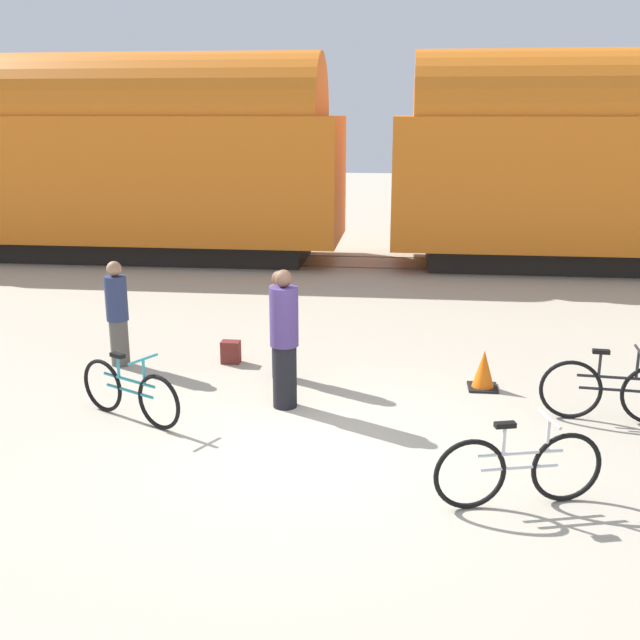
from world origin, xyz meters
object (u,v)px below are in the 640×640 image
object	(u,v)px
freight_train	(367,156)
traffic_cone	(484,371)
bicycle_teal	(130,392)
person_in_navy	(117,314)
backpack	(231,352)
person_in_purple	(284,340)
bicycle_silver	(519,469)
person_in_tan	(280,324)
bicycle_black	(612,391)

from	to	relation	value
freight_train	traffic_cone	bearing A→B (deg)	-76.44
bicycle_teal	person_in_navy	world-z (taller)	person_in_navy
backpack	person_in_purple	bearing A→B (deg)	-56.13
bicycle_silver	backpack	size ratio (longest dim) A/B	4.84
person_in_purple	person_in_tan	distance (m)	1.12
person_in_purple	traffic_cone	world-z (taller)	person_in_purple
person_in_navy	backpack	size ratio (longest dim) A/B	4.66
person_in_purple	person_in_tan	xyz separation A→B (m)	(-0.24, 1.09, -0.11)
bicycle_teal	person_in_navy	size ratio (longest dim) A/B	0.96
freight_train	person_in_tan	world-z (taller)	freight_train
traffic_cone	person_in_purple	bearing A→B (deg)	-159.73
bicycle_black	bicycle_silver	bearing A→B (deg)	-122.43
freight_train	bicycle_black	bearing A→B (deg)	-70.00
freight_train	bicycle_teal	world-z (taller)	freight_train
bicycle_silver	bicycle_black	xyz separation A→B (m)	(1.40, 2.21, 0.02)
bicycle_silver	bicycle_black	size ratio (longest dim) A/B	0.96
bicycle_silver	person_in_purple	bearing A→B (deg)	139.80
person_in_navy	traffic_cone	bearing A→B (deg)	-100.21
bicycle_silver	person_in_tan	size ratio (longest dim) A/B	1.05
bicycle_silver	bicycle_black	distance (m)	2.62
freight_train	person_in_purple	xyz separation A→B (m)	(-0.48, -9.77, -1.73)
bicycle_black	traffic_cone	distance (m)	1.74
bicycle_teal	person_in_tan	world-z (taller)	person_in_tan
bicycle_teal	backpack	world-z (taller)	bicycle_teal
person_in_purple	backpack	world-z (taller)	person_in_purple
traffic_cone	freight_train	bearing A→B (deg)	103.56
bicycle_silver	traffic_cone	bearing A→B (deg)	90.57
backpack	person_in_tan	bearing A→B (deg)	-32.59
freight_train	person_in_navy	xyz separation A→B (m)	(-3.20, -8.41, -1.83)
bicycle_black	person_in_tan	size ratio (longest dim) A/B	1.09
bicycle_teal	person_in_navy	xyz separation A→B (m)	(-0.91, 2.00, 0.43)
person_in_navy	traffic_cone	world-z (taller)	person_in_navy
traffic_cone	bicycle_teal	bearing A→B (deg)	-159.99
bicycle_teal	bicycle_black	distance (m)	5.89
bicycle_black	person_in_navy	distance (m)	6.91
person_in_navy	person_in_tan	size ratio (longest dim) A/B	1.02
bicycle_black	person_in_tan	xyz separation A→B (m)	(-4.28, 1.10, 0.40)
freight_train	bicycle_silver	xyz separation A→B (m)	(2.15, -11.99, -2.25)
bicycle_silver	bicycle_teal	bearing A→B (deg)	160.52
backpack	traffic_cone	size ratio (longest dim) A/B	0.62
person_in_navy	bicycle_teal	bearing A→B (deg)	-161.65
backpack	person_in_navy	bearing A→B (deg)	-170.25
person_in_navy	person_in_purple	world-z (taller)	person_in_purple
bicycle_black	person_in_tan	bearing A→B (deg)	165.59
person_in_tan	backpack	xyz separation A→B (m)	(-0.86, 0.55, -0.63)
bicycle_silver	traffic_cone	world-z (taller)	bicycle_silver
person_in_purple	traffic_cone	xyz separation A→B (m)	(2.60, 0.96, -0.65)
bicycle_teal	person_in_tan	size ratio (longest dim) A/B	0.97
bicycle_black	backpack	distance (m)	5.40
bicycle_teal	bicycle_black	size ratio (longest dim) A/B	0.89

